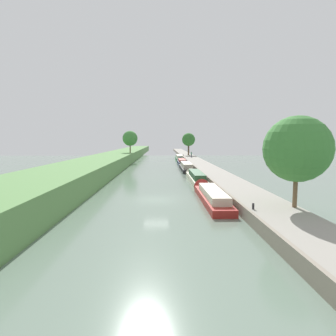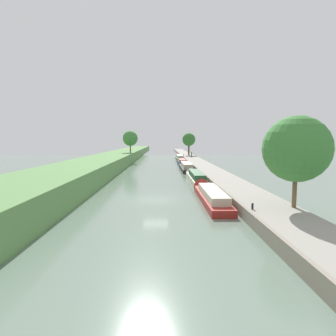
{
  "view_description": "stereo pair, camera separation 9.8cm",
  "coord_description": "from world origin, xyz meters",
  "px_view_note": "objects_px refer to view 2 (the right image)",
  "views": [
    {
      "loc": [
        0.65,
        -27.85,
        6.02
      ],
      "look_at": [
        1.63,
        21.96,
        1.0
      ],
      "focal_mm": 30.07,
      "sensor_mm": 36.0,
      "label": 1
    },
    {
      "loc": [
        0.75,
        -27.85,
        6.02
      ],
      "look_at": [
        1.63,
        21.96,
        1.0
      ],
      "focal_mm": 30.07,
      "sensor_mm": 36.0,
      "label": 2
    }
  ],
  "objects_px": {
    "narrowboat_black": "(186,167)",
    "narrowboat_green": "(179,158)",
    "mooring_bollard_near": "(252,206)",
    "person_walking": "(192,154)",
    "narrowboat_red": "(210,195)",
    "narrowboat_navy": "(182,162)",
    "narrowboat_cream": "(196,177)",
    "mooring_bollard_far": "(184,155)"
  },
  "relations": [
    {
      "from": "narrowboat_navy",
      "to": "mooring_bollard_near",
      "type": "height_order",
      "value": "mooring_bollard_near"
    },
    {
      "from": "narrowboat_red",
      "to": "mooring_bollard_near",
      "type": "relative_size",
      "value": 28.84
    },
    {
      "from": "narrowboat_black",
      "to": "person_walking",
      "type": "xyz_separation_m",
      "value": [
        3.65,
        24.78,
        1.18
      ]
    },
    {
      "from": "narrowboat_black",
      "to": "person_walking",
      "type": "distance_m",
      "value": 25.07
    },
    {
      "from": "narrowboat_red",
      "to": "mooring_bollard_far",
      "type": "bearing_deg",
      "value": 88.28
    },
    {
      "from": "narrowboat_black",
      "to": "mooring_bollard_near",
      "type": "xyz_separation_m",
      "value": [
        1.96,
        -36.16,
        0.53
      ]
    },
    {
      "from": "narrowboat_green",
      "to": "person_walking",
      "type": "bearing_deg",
      "value": -37.21
    },
    {
      "from": "narrowboat_navy",
      "to": "person_walking",
      "type": "xyz_separation_m",
      "value": [
        3.55,
        11.05,
        1.28
      ]
    },
    {
      "from": "mooring_bollard_near",
      "to": "mooring_bollard_far",
      "type": "distance_m",
      "value": 69.48
    },
    {
      "from": "narrowboat_black",
      "to": "narrowboat_navy",
      "type": "height_order",
      "value": "narrowboat_black"
    },
    {
      "from": "narrowboat_navy",
      "to": "narrowboat_green",
      "type": "bearing_deg",
      "value": 89.3
    },
    {
      "from": "narrowboat_black",
      "to": "mooring_bollard_far",
      "type": "relative_size",
      "value": 31.54
    },
    {
      "from": "narrowboat_navy",
      "to": "mooring_bollard_far",
      "type": "bearing_deg",
      "value": 84.56
    },
    {
      "from": "narrowboat_cream",
      "to": "narrowboat_navy",
      "type": "relative_size",
      "value": 1.17
    },
    {
      "from": "narrowboat_cream",
      "to": "mooring_bollard_near",
      "type": "bearing_deg",
      "value": -85.16
    },
    {
      "from": "narrowboat_navy",
      "to": "person_walking",
      "type": "bearing_deg",
      "value": 72.18
    },
    {
      "from": "narrowboat_green",
      "to": "person_walking",
      "type": "distance_m",
      "value": 4.41
    },
    {
      "from": "narrowboat_cream",
      "to": "narrowboat_black",
      "type": "relative_size",
      "value": 0.94
    },
    {
      "from": "narrowboat_red",
      "to": "narrowboat_cream",
      "type": "xyz_separation_m",
      "value": [
        0.09,
        13.5,
        0.05
      ]
    },
    {
      "from": "narrowboat_red",
      "to": "narrowboat_green",
      "type": "xyz_separation_m",
      "value": [
        0.16,
        56.13,
        0.11
      ]
    },
    {
      "from": "narrowboat_red",
      "to": "narrowboat_navy",
      "type": "bearing_deg",
      "value": 90.0
    },
    {
      "from": "narrowboat_green",
      "to": "narrowboat_red",
      "type": "bearing_deg",
      "value": -90.17
    },
    {
      "from": "narrowboat_red",
      "to": "person_walking",
      "type": "relative_size",
      "value": 7.82
    },
    {
      "from": "mooring_bollard_far",
      "to": "narrowboat_navy",
      "type": "bearing_deg",
      "value": -95.44
    },
    {
      "from": "narrowboat_cream",
      "to": "person_walking",
      "type": "bearing_deg",
      "value": 85.07
    },
    {
      "from": "narrowboat_red",
      "to": "narrowboat_navy",
      "type": "xyz_separation_m",
      "value": [
        -0.0,
        42.51,
        -0.01
      ]
    },
    {
      "from": "mooring_bollard_far",
      "to": "person_walking",
      "type": "bearing_deg",
      "value": -78.83
    },
    {
      "from": "narrowboat_red",
      "to": "narrowboat_navy",
      "type": "height_order",
      "value": "narrowboat_red"
    },
    {
      "from": "narrowboat_red",
      "to": "narrowboat_black",
      "type": "relative_size",
      "value": 0.91
    },
    {
      "from": "narrowboat_black",
      "to": "narrowboat_green",
      "type": "height_order",
      "value": "narrowboat_green"
    },
    {
      "from": "mooring_bollard_near",
      "to": "mooring_bollard_far",
      "type": "height_order",
      "value": "same"
    },
    {
      "from": "narrowboat_navy",
      "to": "mooring_bollard_far",
      "type": "distance_m",
      "value": 19.69
    },
    {
      "from": "narrowboat_red",
      "to": "narrowboat_black",
      "type": "distance_m",
      "value": 28.78
    },
    {
      "from": "narrowboat_green",
      "to": "mooring_bollard_near",
      "type": "distance_m",
      "value": 63.53
    },
    {
      "from": "narrowboat_black",
      "to": "mooring_bollard_near",
      "type": "relative_size",
      "value": 31.54
    },
    {
      "from": "narrowboat_black",
      "to": "person_walking",
      "type": "height_order",
      "value": "person_walking"
    },
    {
      "from": "narrowboat_navy",
      "to": "person_walking",
      "type": "relative_size",
      "value": 6.88
    },
    {
      "from": "narrowboat_red",
      "to": "narrowboat_cream",
      "type": "distance_m",
      "value": 13.5
    },
    {
      "from": "mooring_bollard_near",
      "to": "narrowboat_cream",
      "type": "bearing_deg",
      "value": 94.84
    },
    {
      "from": "narrowboat_green",
      "to": "narrowboat_navy",
      "type": "bearing_deg",
      "value": -90.7
    },
    {
      "from": "narrowboat_cream",
      "to": "person_walking",
      "type": "distance_m",
      "value": 40.22
    },
    {
      "from": "narrowboat_black",
      "to": "narrowboat_green",
      "type": "bearing_deg",
      "value": 89.45
    }
  ]
}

